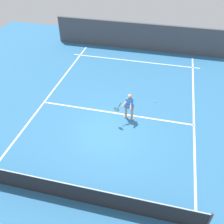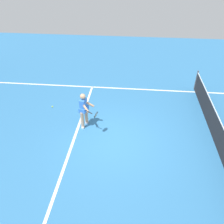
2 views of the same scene
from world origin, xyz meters
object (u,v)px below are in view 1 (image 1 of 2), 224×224
(tennis_ball_near, at_px, (124,59))
(tennis_ball_far, at_px, (54,91))
(tennis_player, at_px, (129,106))
(tennis_ball_mid, at_px, (155,101))

(tennis_ball_near, xyz_separation_m, tennis_ball_far, (3.31, 5.18, 0.00))
(tennis_player, xyz_separation_m, tennis_ball_mid, (-1.24, -1.85, -0.81))
(tennis_ball_mid, height_order, tennis_ball_far, same)
(tennis_ball_mid, relative_size, tennis_ball_far, 1.00)
(tennis_player, bearing_deg, tennis_ball_far, -16.90)
(tennis_ball_mid, bearing_deg, tennis_ball_far, 3.30)
(tennis_player, relative_size, tennis_ball_far, 23.48)
(tennis_player, xyz_separation_m, tennis_ball_near, (1.62, -6.68, -0.81))
(tennis_ball_mid, xyz_separation_m, tennis_ball_far, (6.17, 0.36, 0.00))
(tennis_ball_near, relative_size, tennis_ball_far, 1.00)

